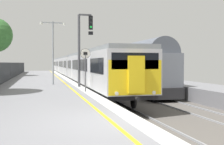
{
  "coord_description": "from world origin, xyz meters",
  "views": [
    {
      "loc": [
        -2.35,
        -8.11,
        1.73
      ],
      "look_at": [
        1.67,
        7.59,
        1.17
      ],
      "focal_mm": 44.95,
      "sensor_mm": 36.0,
      "label": 1
    }
  ],
  "objects_px": {
    "platform_lamp_mid": "(53,47)",
    "commuter_train_at_platform": "(70,66)",
    "signal_gantry": "(83,42)",
    "freight_train_adjacent_track": "(118,65)",
    "speed_limit_sign": "(85,64)"
  },
  "relations": [
    {
      "from": "signal_gantry",
      "to": "commuter_train_at_platform",
      "type": "bearing_deg",
      "value": 86.42
    },
    {
      "from": "commuter_train_at_platform",
      "to": "freight_train_adjacent_track",
      "type": "relative_size",
      "value": 2.44
    },
    {
      "from": "speed_limit_sign",
      "to": "platform_lamp_mid",
      "type": "relative_size",
      "value": 0.51
    },
    {
      "from": "signal_gantry",
      "to": "speed_limit_sign",
      "type": "relative_size",
      "value": 2.03
    },
    {
      "from": "commuter_train_at_platform",
      "to": "signal_gantry",
      "type": "distance_m",
      "value": 23.84
    },
    {
      "from": "freight_train_adjacent_track",
      "to": "commuter_train_at_platform",
      "type": "bearing_deg",
      "value": 106.33
    },
    {
      "from": "commuter_train_at_platform",
      "to": "freight_train_adjacent_track",
      "type": "xyz_separation_m",
      "value": [
        4.0,
        -13.67,
        0.2
      ]
    },
    {
      "from": "platform_lamp_mid",
      "to": "commuter_train_at_platform",
      "type": "bearing_deg",
      "value": 80.58
    },
    {
      "from": "commuter_train_at_platform",
      "to": "speed_limit_sign",
      "type": "distance_m",
      "value": 27.3
    },
    {
      "from": "speed_limit_sign",
      "to": "platform_lamp_mid",
      "type": "distance_m",
      "value": 6.75
    },
    {
      "from": "freight_train_adjacent_track",
      "to": "speed_limit_sign",
      "type": "height_order",
      "value": "freight_train_adjacent_track"
    },
    {
      "from": "freight_train_adjacent_track",
      "to": "speed_limit_sign",
      "type": "xyz_separation_m",
      "value": [
        -5.85,
        -13.56,
        0.18
      ]
    },
    {
      "from": "freight_train_adjacent_track",
      "to": "signal_gantry",
      "type": "bearing_deg",
      "value": -118.67
    },
    {
      "from": "commuter_train_at_platform",
      "to": "signal_gantry",
      "type": "height_order",
      "value": "signal_gantry"
    },
    {
      "from": "commuter_train_at_platform",
      "to": "platform_lamp_mid",
      "type": "bearing_deg",
      "value": -99.42
    }
  ]
}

